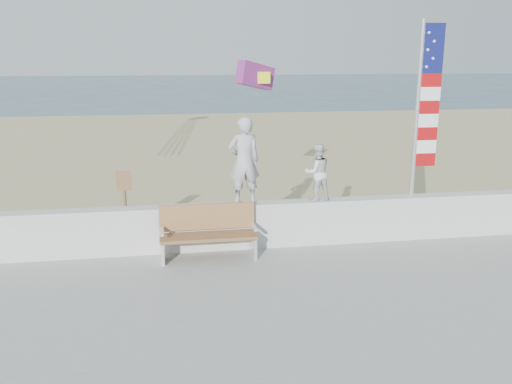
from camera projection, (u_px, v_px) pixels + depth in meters
The scene contains 9 objects.
ground at pixel (262, 298), 8.96m from camera, with size 220.00×220.00×0.00m, color #2F4D5E.
sand at pixel (214, 178), 17.56m from camera, with size 90.00×40.00×0.08m, color tan.
seawall at pixel (244, 225), 10.72m from camera, with size 30.00×0.35×0.90m, color beige.
adult at pixel (244, 161), 10.41m from camera, with size 0.62×0.41×1.70m, color #AAAAB0.
child at pixel (317, 172), 10.70m from camera, with size 0.56×0.43×1.14m, color silver.
bench at pixel (208, 231), 10.15m from camera, with size 1.80×0.57×1.00m.
flag at pixel (424, 102), 10.72m from camera, with size 0.50×0.08×3.50m.
parafoil_kite at pixel (256, 76), 13.08m from camera, with size 1.06×0.82×0.74m.
sign at pixel (125, 199), 11.49m from camera, with size 0.32×0.07×1.46m.
Camera 1 is at (-1.45, -8.14, 3.88)m, focal length 38.00 mm.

